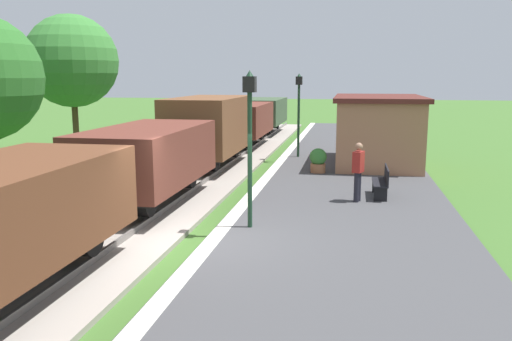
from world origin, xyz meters
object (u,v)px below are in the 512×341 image
potted_planter (318,160)px  lamp_post_near (250,121)px  person_waiting (358,170)px  freight_train (209,134)px  tree_trackside_far (72,61)px  station_hut (377,130)px  bench_near_hut (382,181)px  lamp_post_far (299,100)px

potted_planter → lamp_post_near: (-1.13, -7.55, 2.08)m
person_waiting → lamp_post_near: bearing=71.2°
freight_train → tree_trackside_far: (-6.96, 1.78, 3.03)m
lamp_post_near → tree_trackside_far: bearing=134.4°
station_hut → bench_near_hut: (-0.10, -6.26, -0.93)m
bench_near_hut → lamp_post_near: 5.46m
freight_train → lamp_post_far: bearing=36.3°
station_hut → lamp_post_near: size_ratio=1.57×
freight_train → lamp_post_far: lamp_post_far is taller
person_waiting → tree_trackside_far: 15.29m
freight_train → person_waiting: 8.25m
person_waiting → lamp_post_far: (-2.55, 8.21, 1.62)m
station_hut → lamp_post_near: bearing=-108.5°
lamp_post_near → tree_trackside_far: (-10.37, 10.59, 1.69)m
potted_planter → lamp_post_far: lamp_post_far is taller
bench_near_hut → potted_planter: size_ratio=1.64×
potted_planter → lamp_post_far: 4.45m
station_hut → potted_planter: size_ratio=6.33×
station_hut → person_waiting: 7.06m
potted_planter → tree_trackside_far: tree_trackside_far is taller
lamp_post_far → freight_train: bearing=-143.7°
potted_planter → lamp_post_far: (-1.13, 3.77, 2.08)m
bench_near_hut → tree_trackside_far: tree_trackside_far is taller
freight_train → station_hut: station_hut is taller
freight_train → potted_planter: (4.55, -1.26, -0.74)m
bench_near_hut → lamp_post_far: bearing=113.7°
person_waiting → tree_trackside_far: size_ratio=0.26×
bench_near_hut → potted_planter: 4.29m
lamp_post_near → person_waiting: bearing=50.7°
station_hut → tree_trackside_far: size_ratio=0.88×
person_waiting → lamp_post_near: (-2.55, -3.11, 1.62)m
person_waiting → lamp_post_far: size_ratio=0.46×
potted_planter → lamp_post_far: size_ratio=0.25×
bench_near_hut → tree_trackside_far: bearing=153.7°
bench_near_hut → lamp_post_far: 8.43m
station_hut → tree_trackside_far: bearing=178.0°
freight_train → potted_planter: bearing=-15.5°
person_waiting → freight_train: bearing=-23.2°
person_waiting → potted_planter: person_waiting is taller
person_waiting → station_hut: bearing=-76.3°
freight_train → lamp_post_near: bearing=-68.8°
freight_train → potted_planter: size_ratio=35.59×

